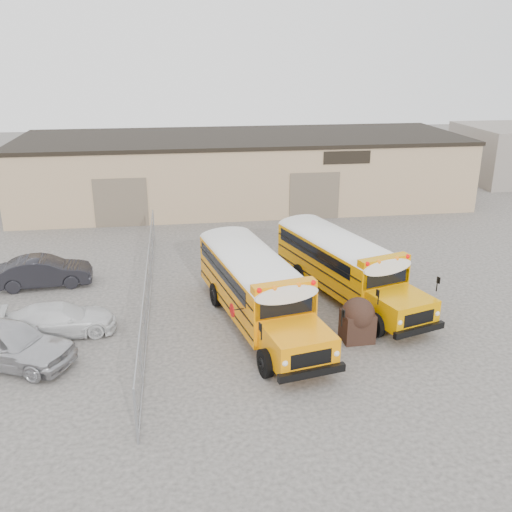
{
  "coord_description": "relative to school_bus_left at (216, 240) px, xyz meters",
  "views": [
    {
      "loc": [
        -4.6,
        -19.32,
        10.28
      ],
      "look_at": [
        -1.26,
        4.26,
        1.6
      ],
      "focal_mm": 40.0,
      "sensor_mm": 36.0,
      "label": 1
    }
  ],
  "objects": [
    {
      "name": "chainlink_fence",
      "position": [
        -3.13,
        -3.75,
        -0.72
      ],
      "size": [
        0.07,
        18.07,
        1.81
      ],
      "color": "#919499",
      "rests_on": "ground"
    },
    {
      "name": "car_white",
      "position": [
        -6.4,
        -5.75,
        -1.01
      ],
      "size": [
        4.37,
        2.18,
        1.22
      ],
      "primitive_type": "imported",
      "rotation": [
        0.0,
        0.0,
        1.69
      ],
      "color": "silver",
      "rests_on": "ground"
    },
    {
      "name": "warehouse",
      "position": [
        2.87,
        13.24,
        0.75
      ],
      "size": [
        30.2,
        10.2,
        4.67
      ],
      "color": "tan",
      "rests_on": "ground"
    },
    {
      "name": "school_bus_left",
      "position": [
        0.0,
        0.0,
        0.0
      ],
      "size": [
        4.21,
        9.85,
        2.8
      ],
      "color": "#FF9104",
      "rests_on": "ground"
    },
    {
      "name": "tarp_bundle",
      "position": [
        4.68,
        -7.76,
        -0.76
      ],
      "size": [
        1.24,
        1.24,
        1.69
      ],
      "color": "black",
      "rests_on": "ground"
    },
    {
      "name": "car_dark",
      "position": [
        -7.94,
        -0.75,
        -0.93
      ],
      "size": [
        4.33,
        1.84,
        1.39
      ],
      "primitive_type": "imported",
      "rotation": [
        0.0,
        0.0,
        1.66
      ],
      "color": "black",
      "rests_on": "ground"
    },
    {
      "name": "car_silver",
      "position": [
        -7.73,
        -7.77,
        -0.82
      ],
      "size": [
        5.06,
        3.6,
        1.6
      ],
      "primitive_type": "imported",
      "rotation": [
        0.0,
        0.0,
        1.16
      ],
      "color": "silver",
      "rests_on": "ground"
    },
    {
      "name": "ground",
      "position": [
        2.87,
        -6.75,
        -1.62
      ],
      "size": [
        120.0,
        120.0,
        0.0
      ],
      "primitive_type": "plane",
      "color": "#43403D",
      "rests_on": "ground"
    },
    {
      "name": "school_bus_right",
      "position": [
        3.65,
        1.7,
        -0.06
      ],
      "size": [
        4.9,
        9.5,
        2.71
      ],
      "color": "#E29100",
      "rests_on": "ground"
    }
  ]
}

